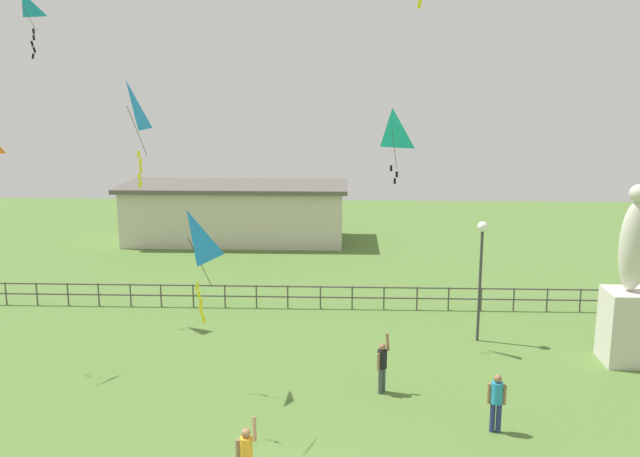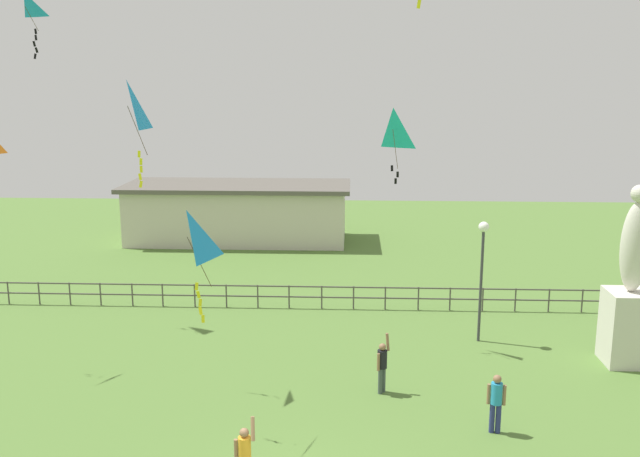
{
  "view_description": "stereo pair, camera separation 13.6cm",
  "coord_description": "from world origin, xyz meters",
  "px_view_note": "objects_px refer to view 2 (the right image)",
  "views": [
    {
      "loc": [
        1.07,
        -13.02,
        9.04
      ],
      "look_at": [
        0.32,
        6.42,
        4.91
      ],
      "focal_mm": 39.49,
      "sensor_mm": 36.0,
      "label": 1
    },
    {
      "loc": [
        1.2,
        -13.02,
        9.04
      ],
      "look_at": [
        0.32,
        6.42,
        4.91
      ],
      "focal_mm": 39.49,
      "sensor_mm": 36.0,
      "label": 2
    }
  ],
  "objects_px": {
    "person_0": "(496,400)",
    "kite_0": "(26,9)",
    "statue_monument": "(630,302)",
    "kite_3": "(188,240)",
    "person_3": "(245,455)",
    "kite_4": "(128,110)",
    "kite_1": "(393,131)",
    "person_2": "(382,364)",
    "lamppost": "(482,255)"
  },
  "relations": [
    {
      "from": "person_0",
      "to": "kite_0",
      "type": "height_order",
      "value": "kite_0"
    },
    {
      "from": "statue_monument",
      "to": "kite_3",
      "type": "xyz_separation_m",
      "value": [
        -13.03,
        -4.93,
        3.02
      ]
    },
    {
      "from": "person_3",
      "to": "kite_4",
      "type": "xyz_separation_m",
      "value": [
        -4.08,
        5.97,
        7.29
      ]
    },
    {
      "from": "person_3",
      "to": "kite_1",
      "type": "relative_size",
      "value": 0.72
    },
    {
      "from": "kite_3",
      "to": "kite_4",
      "type": "height_order",
      "value": "kite_4"
    },
    {
      "from": "person_3",
      "to": "kite_0",
      "type": "distance_m",
      "value": 18.33
    },
    {
      "from": "kite_0",
      "to": "kite_4",
      "type": "height_order",
      "value": "kite_0"
    },
    {
      "from": "kite_4",
      "to": "kite_0",
      "type": "bearing_deg",
      "value": 133.24
    },
    {
      "from": "person_2",
      "to": "person_3",
      "type": "relative_size",
      "value": 0.99
    },
    {
      "from": "person_0",
      "to": "kite_1",
      "type": "height_order",
      "value": "kite_1"
    },
    {
      "from": "kite_4",
      "to": "lamppost",
      "type": "bearing_deg",
      "value": 18.45
    },
    {
      "from": "person_0",
      "to": "kite_4",
      "type": "bearing_deg",
      "value": 163.68
    },
    {
      "from": "person_0",
      "to": "person_3",
      "type": "bearing_deg",
      "value": -153.93
    },
    {
      "from": "statue_monument",
      "to": "person_0",
      "type": "xyz_separation_m",
      "value": [
        -5.14,
        -4.86,
        -1.15
      ]
    },
    {
      "from": "person_2",
      "to": "lamppost",
      "type": "bearing_deg",
      "value": 50.66
    },
    {
      "from": "person_0",
      "to": "kite_4",
      "type": "relative_size",
      "value": 0.52
    },
    {
      "from": "lamppost",
      "to": "person_3",
      "type": "distance_m",
      "value": 12.0
    },
    {
      "from": "person_3",
      "to": "kite_0",
      "type": "height_order",
      "value": "kite_0"
    },
    {
      "from": "statue_monument",
      "to": "person_2",
      "type": "xyz_separation_m",
      "value": [
        -7.99,
        -2.6,
        -1.17
      ]
    },
    {
      "from": "lamppost",
      "to": "kite_1",
      "type": "relative_size",
      "value": 1.71
    },
    {
      "from": "lamppost",
      "to": "person_2",
      "type": "distance_m",
      "value": 6.07
    },
    {
      "from": "kite_0",
      "to": "kite_1",
      "type": "distance_m",
      "value": 13.91
    },
    {
      "from": "person_2",
      "to": "person_3",
      "type": "distance_m",
      "value": 6.17
    },
    {
      "from": "person_0",
      "to": "person_2",
      "type": "xyz_separation_m",
      "value": [
        -2.85,
        2.26,
        -0.02
      ]
    },
    {
      "from": "person_2",
      "to": "kite_1",
      "type": "height_order",
      "value": "kite_1"
    },
    {
      "from": "lamppost",
      "to": "kite_1",
      "type": "height_order",
      "value": "kite_1"
    },
    {
      "from": "statue_monument",
      "to": "kite_0",
      "type": "distance_m",
      "value": 23.02
    },
    {
      "from": "kite_0",
      "to": "person_0",
      "type": "bearing_deg",
      "value": -29.13
    },
    {
      "from": "person_3",
      "to": "lamppost",
      "type": "bearing_deg",
      "value": 54.6
    },
    {
      "from": "lamppost",
      "to": "kite_3",
      "type": "relative_size",
      "value": 1.51
    },
    {
      "from": "person_3",
      "to": "kite_3",
      "type": "distance_m",
      "value": 5.4
    },
    {
      "from": "person_2",
      "to": "kite_3",
      "type": "relative_size",
      "value": 0.63
    },
    {
      "from": "lamppost",
      "to": "kite_1",
      "type": "xyz_separation_m",
      "value": [
        -3.19,
        -0.48,
        4.26
      ]
    },
    {
      "from": "kite_1",
      "to": "kite_4",
      "type": "xyz_separation_m",
      "value": [
        -7.73,
        -3.16,
        0.8
      ]
    },
    {
      "from": "person_0",
      "to": "kite_0",
      "type": "relative_size",
      "value": 0.71
    },
    {
      "from": "person_0",
      "to": "kite_4",
      "type": "distance_m",
      "value": 12.87
    },
    {
      "from": "statue_monument",
      "to": "kite_0",
      "type": "bearing_deg",
      "value": 169.62
    },
    {
      "from": "person_0",
      "to": "person_2",
      "type": "distance_m",
      "value": 3.64
    },
    {
      "from": "kite_0",
      "to": "kite_4",
      "type": "xyz_separation_m",
      "value": [
        5.32,
        -5.66,
        -3.3
      ]
    },
    {
      "from": "kite_1",
      "to": "kite_3",
      "type": "height_order",
      "value": "kite_1"
    },
    {
      "from": "kite_0",
      "to": "kite_3",
      "type": "height_order",
      "value": "kite_0"
    },
    {
      "from": "kite_1",
      "to": "kite_3",
      "type": "distance_m",
      "value": 8.56
    },
    {
      "from": "statue_monument",
      "to": "kite_4",
      "type": "distance_m",
      "value": 16.61
    },
    {
      "from": "lamppost",
      "to": "person_0",
      "type": "distance_m",
      "value": 7.02
    },
    {
      "from": "person_0",
      "to": "kite_3",
      "type": "bearing_deg",
      "value": -179.53
    },
    {
      "from": "person_3",
      "to": "kite_0",
      "type": "bearing_deg",
      "value": 128.96
    },
    {
      "from": "lamppost",
      "to": "kite_0",
      "type": "distance_m",
      "value": 18.38
    },
    {
      "from": "statue_monument",
      "to": "kite_3",
      "type": "relative_size",
      "value": 2.06
    },
    {
      "from": "kite_1",
      "to": "kite_4",
      "type": "distance_m",
      "value": 8.39
    },
    {
      "from": "person_2",
      "to": "person_0",
      "type": "bearing_deg",
      "value": -38.36
    }
  ]
}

